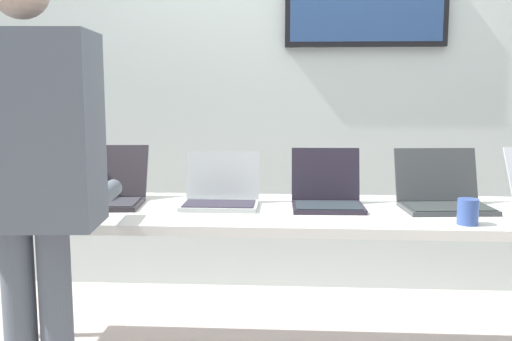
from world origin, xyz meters
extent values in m
cube|color=silver|center=(0.00, 1.13, 1.25)|extent=(8.00, 0.06, 2.50)
cube|color=black|center=(0.48, 1.08, 1.72)|extent=(0.95, 0.05, 0.43)
cube|color=navy|center=(0.48, 1.06, 1.72)|extent=(0.89, 0.02, 0.37)
cube|color=silver|center=(0.00, 0.00, 0.72)|extent=(2.93, 0.70, 0.04)
cylinder|color=gray|center=(-1.36, 0.25, 0.35)|extent=(0.05, 0.05, 0.70)
cube|color=slate|center=(-1.21, 0.12, 0.93)|extent=(0.40, 0.30, 0.38)
cube|color=black|center=(-1.21, -0.03, 0.93)|extent=(0.04, 0.01, 0.03)
cube|color=#272227|center=(-0.79, 0.00, 0.75)|extent=(0.36, 0.29, 0.02)
cube|color=#323239|center=(-0.79, -0.01, 0.76)|extent=(0.33, 0.23, 0.00)
cube|color=#272227|center=(-0.80, 0.19, 0.87)|extent=(0.35, 0.15, 0.23)
cube|color=navy|center=(-0.80, 0.19, 0.87)|extent=(0.32, 0.13, 0.20)
cube|color=#B0B5B6|center=(-0.27, 0.00, 0.75)|extent=(0.33, 0.22, 0.02)
cube|color=#302B3A|center=(-0.27, -0.01, 0.76)|extent=(0.30, 0.17, 0.00)
cube|color=#B0B5B6|center=(-0.27, 0.13, 0.86)|extent=(0.33, 0.05, 0.21)
cube|color=black|center=(-0.27, 0.13, 0.86)|extent=(0.30, 0.04, 0.19)
cube|color=#25202C|center=(0.20, 0.00, 0.75)|extent=(0.31, 0.25, 0.02)
cube|color=#262F36|center=(0.20, -0.02, 0.76)|extent=(0.28, 0.20, 0.00)
cube|color=#25202C|center=(0.20, 0.14, 0.87)|extent=(0.31, 0.07, 0.23)
cube|color=#226234|center=(0.20, 0.14, 0.87)|extent=(0.28, 0.05, 0.20)
cube|color=#3A3D3F|center=(0.71, 0.00, 0.75)|extent=(0.39, 0.28, 0.02)
cube|color=#2F3533|center=(0.71, -0.01, 0.76)|extent=(0.36, 0.22, 0.00)
cube|color=#3A3D3F|center=(0.69, 0.15, 0.87)|extent=(0.37, 0.11, 0.23)
cube|color=navy|center=(0.69, 0.16, 0.87)|extent=(0.34, 0.10, 0.20)
cylinder|color=#555D67|center=(-0.87, -0.63, 0.40)|extent=(0.12, 0.12, 0.80)
cylinder|color=#555D67|center=(-0.75, -0.63, 0.40)|extent=(0.12, 0.12, 0.80)
cube|color=#555D67|center=(-0.81, -0.63, 1.12)|extent=(0.46, 0.29, 0.63)
cylinder|color=#555D67|center=(-1.00, -0.35, 0.85)|extent=(0.09, 0.32, 0.07)
cylinder|color=#555D67|center=(-0.67, -0.33, 0.85)|extent=(0.09, 0.32, 0.07)
cylinder|color=#36519B|center=(0.72, -0.25, 0.79)|extent=(0.08, 0.08, 0.10)
camera|label=1|loc=(0.04, -2.45, 1.25)|focal=40.42mm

